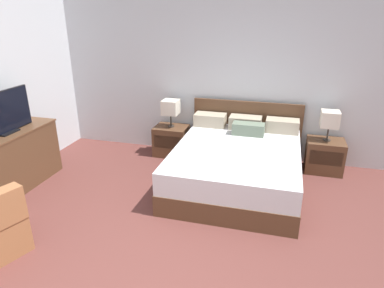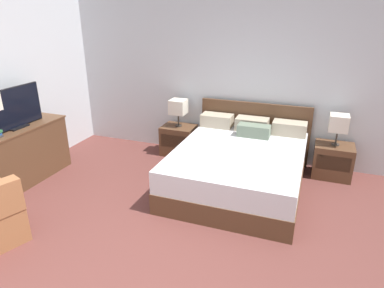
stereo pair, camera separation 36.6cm
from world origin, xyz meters
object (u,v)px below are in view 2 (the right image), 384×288
Objects in this scene: dresser at (24,153)px; bed at (239,165)px; nightstand_right at (333,161)px; tv at (14,109)px; table_lamp_right at (339,123)px; table_lamp_left at (178,107)px; nightstand_left at (179,140)px.

bed is at bearing 17.23° from dresser.
dresser is (-4.23, -1.70, 0.17)m from nightstand_right.
tv is (0.00, -0.02, 0.68)m from dresser.
nightstand_right is at bearing -90.00° from table_lamp_right.
bed is at bearing -31.85° from table_lamp_left.
nightstand_right is at bearing -0.03° from table_lamp_left.
nightstand_left is 2.43m from dresser.
nightstand_left is 1.00× the size of nightstand_right.
nightstand_left and nightstand_right have the same top height.
tv reaches higher than table_lamp_left.
bed is at bearing -31.80° from nightstand_left.
table_lamp_right reaches higher than nightstand_left.
dresser reaches higher than nightstand_left.
table_lamp_left and table_lamp_right have the same top height.
table_lamp_right is (2.50, 0.00, 0.00)m from table_lamp_left.
tv is at bearing -162.40° from bed.
tv reaches higher than table_lamp_right.
bed is at bearing -148.17° from nightstand_right.
nightstand_right is (2.50, 0.00, 0.00)m from nightstand_left.
table_lamp_right is at bearing 31.87° from bed.
bed reaches higher than table_lamp_left.
table_lamp_left is (0.00, 0.00, 0.59)m from nightstand_left.
table_lamp_right is at bearing 0.00° from table_lamp_left.
table_lamp_left is at bearing 44.90° from tv.
bed is 1.57m from table_lamp_left.
table_lamp_left is at bearing 179.97° from nightstand_right.
nightstand_right is 1.20× the size of table_lamp_right.
dresser is (-4.23, -1.70, -0.42)m from table_lamp_right.
table_lamp_right is at bearing 21.91° from dresser.
bed is 1.57m from table_lamp_right.
nightstand_right is 2.57m from table_lamp_left.
nightstand_right is at bearing 22.14° from tv.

